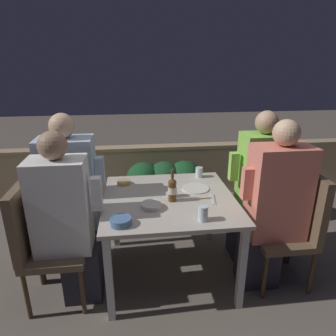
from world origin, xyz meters
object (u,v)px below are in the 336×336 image
object	(u,v)px
beer_bottle	(172,189)
chair_right_far	(277,200)
chair_right_near	(295,221)
person_green_blouse	(256,187)
chair_left_far	(50,213)
person_blue_shirt	(74,197)
chair_left_near	(39,236)
person_white_polo	(67,221)
person_coral_top	(273,207)
potted_plant	(269,180)

from	to	relation	value
beer_bottle	chair_right_far	bearing A→B (deg)	13.24
chair_right_near	person_green_blouse	distance (m)	0.43
beer_bottle	chair_left_far	bearing A→B (deg)	167.72
person_blue_shirt	chair_left_near	bearing A→B (deg)	-119.55
chair_right_far	chair_left_far	bearing A→B (deg)	-179.50
person_white_polo	beer_bottle	xyz separation A→B (m)	(0.77, 0.13, 0.15)
chair_right_near	person_coral_top	world-z (taller)	person_coral_top
person_coral_top	person_green_blouse	world-z (taller)	same
person_white_polo	person_green_blouse	xyz separation A→B (m)	(1.54, 0.36, 0.02)
person_blue_shirt	beer_bottle	world-z (taller)	person_blue_shirt
chair_left_far	person_white_polo	bearing A→B (deg)	-58.66
person_white_polo	person_blue_shirt	distance (m)	0.35
chair_left_near	chair_left_far	distance (m)	0.35
chair_left_far	potted_plant	distance (m)	2.28
chair_right_near	potted_plant	distance (m)	1.05
beer_bottle	chair_left_near	bearing A→B (deg)	-172.22
person_blue_shirt	chair_right_far	distance (m)	1.76
chair_left_far	chair_right_far	xyz separation A→B (m)	(1.96, 0.02, 0.00)
person_coral_top	potted_plant	xyz separation A→B (m)	(0.45, 1.01, -0.21)
chair_left_near	chair_right_near	world-z (taller)	same
potted_plant	person_white_polo	bearing A→B (deg)	-153.00
person_white_polo	person_coral_top	world-z (taller)	person_coral_top
chair_left_near	person_white_polo	size ratio (longest dim) A/B	0.72
chair_left_far	person_coral_top	distance (m)	1.77
person_coral_top	potted_plant	distance (m)	1.13
chair_right_near	person_blue_shirt	bearing A→B (deg)	168.41
chair_left_far	person_green_blouse	size ratio (longest dim) A/B	0.70
chair_left_far	potted_plant	world-z (taller)	chair_left_far
person_blue_shirt	chair_left_far	bearing A→B (deg)	180.00
person_coral_top	beer_bottle	size ratio (longest dim) A/B	5.21
person_white_polo	person_green_blouse	bearing A→B (deg)	13.24
beer_bottle	potted_plant	size ratio (longest dim) A/B	0.34
potted_plant	person_blue_shirt	bearing A→B (deg)	-161.59
person_blue_shirt	person_green_blouse	bearing A→B (deg)	0.63
person_coral_top	chair_left_far	bearing A→B (deg)	168.41
chair_right_far	beer_bottle	distance (m)	1.04
chair_left_near	person_green_blouse	xyz separation A→B (m)	(1.75, 0.36, 0.13)
person_white_polo	chair_right_far	distance (m)	1.79
person_blue_shirt	person_white_polo	bearing A→B (deg)	-88.67
person_blue_shirt	chair_right_near	distance (m)	1.77
person_green_blouse	beer_bottle	xyz separation A→B (m)	(-0.77, -0.23, 0.12)
person_blue_shirt	person_coral_top	size ratio (longest dim) A/B	1.01
chair_left_near	person_white_polo	world-z (taller)	person_white_polo
chair_left_far	beer_bottle	size ratio (longest dim) A/B	3.63
beer_bottle	potted_plant	world-z (taller)	beer_bottle
chair_left_far	person_blue_shirt	distance (m)	0.24
chair_right_near	person_coral_top	bearing A→B (deg)	180.00
beer_bottle	potted_plant	bearing A→B (deg)	35.92
person_green_blouse	beer_bottle	bearing A→B (deg)	-163.46
chair_left_near	person_coral_top	bearing A→B (deg)	-0.29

